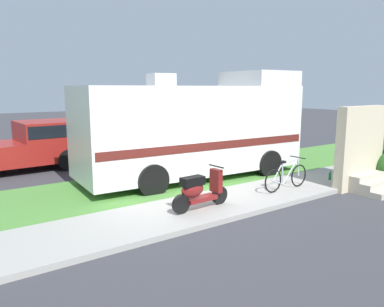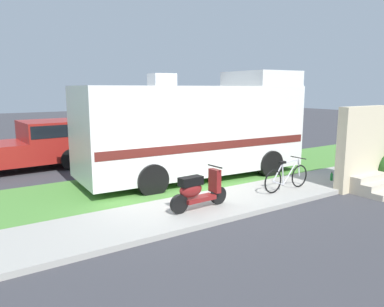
% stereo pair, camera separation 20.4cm
% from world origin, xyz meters
% --- Properties ---
extents(ground_plane, '(80.00, 80.00, 0.00)m').
position_xyz_m(ground_plane, '(0.00, 0.00, 0.00)').
color(ground_plane, '#38383D').
extents(sidewalk, '(24.00, 2.00, 0.12)m').
position_xyz_m(sidewalk, '(0.00, -1.20, 0.06)').
color(sidewalk, '#9E9B93').
rests_on(sidewalk, ground).
extents(grass_strip, '(24.00, 3.40, 0.08)m').
position_xyz_m(grass_strip, '(0.00, 1.50, 0.04)').
color(grass_strip, '#4C8438').
rests_on(grass_strip, ground).
extents(motorhome_rv, '(7.37, 2.90, 3.47)m').
position_xyz_m(motorhome_rv, '(1.95, 1.55, 1.65)').
color(motorhome_rv, silver).
rests_on(motorhome_rv, ground).
extents(scooter, '(1.61, 0.50, 0.97)m').
position_xyz_m(scooter, '(-0.03, -1.35, 0.58)').
color(scooter, black).
rests_on(scooter, ground).
extents(bicycle, '(1.72, 0.52, 0.87)m').
position_xyz_m(bicycle, '(2.95, -1.38, 0.49)').
color(bicycle, black).
rests_on(bicycle, ground).
extents(pickup_truck_near, '(5.36, 2.39, 1.72)m').
position_xyz_m(pickup_truck_near, '(-2.16, 6.10, 0.93)').
color(pickup_truck_near, maroon).
rests_on(pickup_truck_near, ground).
extents(porch_steps, '(2.00, 1.26, 2.40)m').
position_xyz_m(porch_steps, '(5.16, -2.29, 0.97)').
color(porch_steps, '#BCB29E').
rests_on(porch_steps, ground).
extents(bottle_green, '(0.08, 0.08, 0.26)m').
position_xyz_m(bottle_green, '(4.93, -1.41, 0.23)').
color(bottle_green, '#19722D').
rests_on(bottle_green, ground).
extents(bottle_spare, '(0.06, 0.06, 0.23)m').
position_xyz_m(bottle_spare, '(5.46, -1.50, 0.22)').
color(bottle_spare, navy).
rests_on(bottle_spare, ground).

